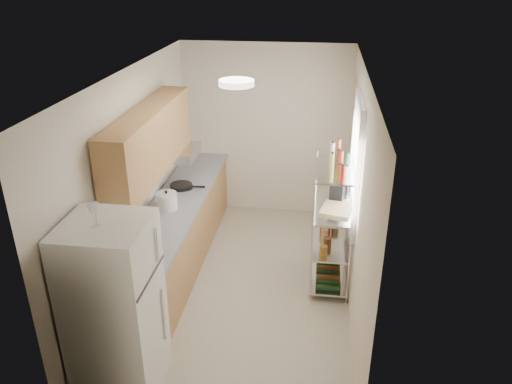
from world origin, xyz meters
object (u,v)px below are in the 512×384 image
frying_pan_large (181,186)px  cutting_board (337,208)px  refrigerator (115,310)px  rice_cooker (167,201)px  espresso_machine (337,188)px

frying_pan_large → cutting_board: 2.11m
refrigerator → rice_cooker: bearing=93.1°
refrigerator → espresso_machine: 2.94m
refrigerator → cutting_board: refrigerator is taller
refrigerator → frying_pan_large: 2.51m
cutting_board → frying_pan_large: bearing=163.6°
rice_cooker → refrigerator: bearing=-86.9°
refrigerator → frying_pan_large: bearing=92.2°
cutting_board → espresso_machine: 0.31m
frying_pan_large → espresso_machine: espresso_machine is taller
refrigerator → espresso_machine: size_ratio=6.16×
cutting_board → refrigerator: bearing=-135.2°
rice_cooker → espresso_machine: espresso_machine is taller
rice_cooker → frying_pan_large: (0.00, 0.62, -0.08)m
frying_pan_large → rice_cooker: bearing=-92.4°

